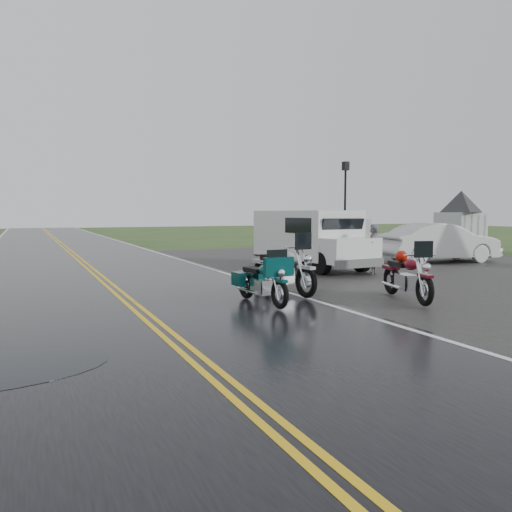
# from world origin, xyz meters

# --- Properties ---
(ground) EXTENTS (120.00, 120.00, 0.00)m
(ground) POSITION_xyz_m (0.00, 0.00, 0.00)
(ground) COLOR #2D471E
(ground) RESTS_ON ground
(road) EXTENTS (8.00, 100.00, 0.04)m
(road) POSITION_xyz_m (0.00, 10.00, 0.02)
(road) COLOR black
(road) RESTS_ON ground
(parking_pad) EXTENTS (14.00, 24.00, 0.03)m
(parking_pad) POSITION_xyz_m (11.00, 5.00, 0.01)
(parking_pad) COLOR black
(parking_pad) RESTS_ON ground
(visitor_center) EXTENTS (16.00, 10.00, 4.80)m
(visitor_center) POSITION_xyz_m (20.00, 12.00, 2.40)
(visitor_center) COLOR #A8AAAD
(visitor_center) RESTS_ON ground
(motorcycle_red) EXTENTS (1.42, 2.40, 1.33)m
(motorcycle_red) POSITION_xyz_m (5.44, -0.61, 0.67)
(motorcycle_red) COLOR #560916
(motorcycle_red) RESTS_ON ground
(motorcycle_teal) EXTENTS (0.86, 2.09, 1.21)m
(motorcycle_teal) POSITION_xyz_m (2.58, 0.39, 0.60)
(motorcycle_teal) COLOR #05393C
(motorcycle_teal) RESTS_ON ground
(motorcycle_silver) EXTENTS (1.20, 2.56, 1.46)m
(motorcycle_silver) POSITION_xyz_m (3.71, 1.26, 0.73)
(motorcycle_silver) COLOR #A0A2A7
(motorcycle_silver) RESTS_ON ground
(van_white) EXTENTS (2.39, 5.50, 2.11)m
(van_white) POSITION_xyz_m (6.46, 4.93, 1.06)
(van_white) COLOR silver
(van_white) RESTS_ON ground
(person_at_van) EXTENTS (0.69, 0.68, 1.60)m
(person_at_van) POSITION_xyz_m (7.99, 4.35, 0.80)
(person_at_van) COLOR #4D4D52
(person_at_van) RESTS_ON ground
(sedan_white) EXTENTS (4.90, 2.31, 1.55)m
(sedan_white) POSITION_xyz_m (12.91, 6.45, 0.78)
(sedan_white) COLOR silver
(sedan_white) RESTS_ON ground
(lamp_post_far_right) EXTENTS (0.40, 0.40, 4.64)m
(lamp_post_far_right) POSITION_xyz_m (12.97, 13.01, 2.32)
(lamp_post_far_right) COLOR black
(lamp_post_far_right) RESTS_ON ground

